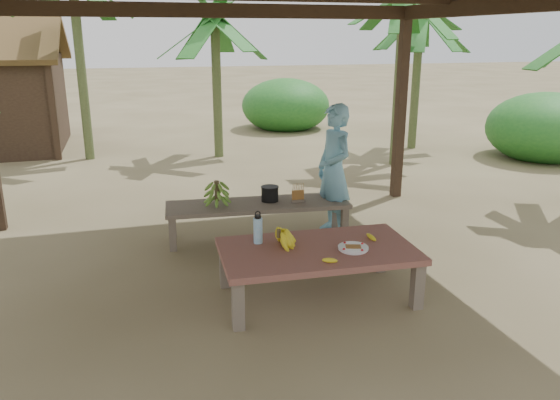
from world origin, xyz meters
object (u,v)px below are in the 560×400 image
object	(u,v)px
work_table	(318,254)
bench	(258,207)
plate	(353,248)
ripe_banana_bunch	(279,237)
cooking_pot	(270,194)
woman	(334,170)
water_flask	(258,230)

from	to	relation	value
work_table	bench	size ratio (longest dim) A/B	0.82
plate	work_table	bearing A→B (deg)	155.12
ripe_banana_bunch	cooking_pot	xyz separation A→B (m)	(0.34, 1.60, -0.05)
bench	woman	distance (m)	1.04
bench	ripe_banana_bunch	bearing A→B (deg)	-91.33
plate	woman	bearing A→B (deg)	74.42
plate	ripe_banana_bunch	bearing A→B (deg)	157.06
ripe_banana_bunch	woman	distance (m)	1.89
ripe_banana_bunch	cooking_pot	world-z (taller)	ripe_banana_bunch
work_table	bench	world-z (taller)	work_table
plate	water_flask	xyz separation A→B (m)	(-0.80, 0.42, 0.12)
water_flask	bench	bearing A→B (deg)	76.40
bench	ripe_banana_bunch	size ratio (longest dim) A/B	7.43
plate	water_flask	size ratio (longest dim) A/B	0.88
plate	woman	xyz separation A→B (m)	(0.49, 1.77, 0.29)
work_table	water_flask	xyz separation A→B (m)	(-0.50, 0.28, 0.20)
cooking_pot	woman	world-z (taller)	woman
water_flask	woman	world-z (taller)	woman
bench	water_flask	size ratio (longest dim) A/B	7.02
ripe_banana_bunch	plate	xyz separation A→B (m)	(0.64, -0.27, -0.07)
bench	cooking_pot	distance (m)	0.22
cooking_pot	ripe_banana_bunch	bearing A→B (deg)	-102.00
work_table	water_flask	bearing A→B (deg)	153.86
work_table	woman	world-z (taller)	woman
plate	water_flask	world-z (taller)	water_flask
bench	ripe_banana_bunch	world-z (taller)	ripe_banana_bunch
work_table	woman	bearing A→B (deg)	66.97
work_table	water_flask	world-z (taller)	water_flask
bench	cooking_pot	xyz separation A→B (m)	(0.16, 0.04, 0.14)
ripe_banana_bunch	water_flask	xyz separation A→B (m)	(-0.16, 0.15, 0.04)
water_flask	woman	size ratio (longest dim) A/B	0.20
work_table	bench	xyz separation A→B (m)	(-0.16, 1.69, -0.04)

